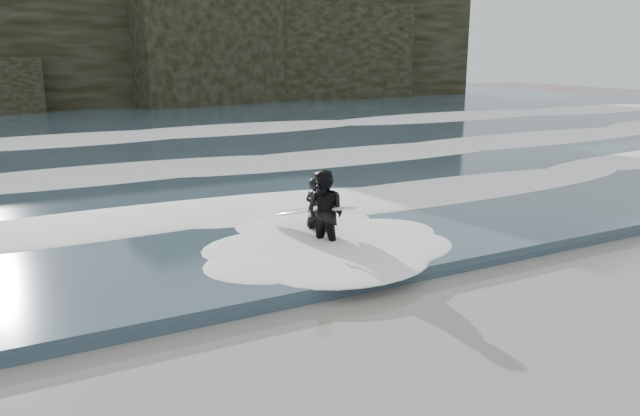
{
  "coord_description": "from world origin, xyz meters",
  "views": [
    {
      "loc": [
        -6.61,
        -6.4,
        4.52
      ],
      "look_at": [
        -0.14,
        5.78,
        1.0
      ],
      "focal_mm": 35.0,
      "sensor_mm": 36.0,
      "label": 1
    }
  ],
  "objects": [
    {
      "name": "ground",
      "position": [
        0.0,
        0.0,
        0.0
      ],
      "size": [
        120.0,
        120.0,
        0.0
      ],
      "primitive_type": "plane",
      "color": "#715B5B",
      "rests_on": "ground"
    },
    {
      "name": "foam_mid",
      "position": [
        0.0,
        16.0,
        0.42
      ],
      "size": [
        60.0,
        4.0,
        0.24
      ],
      "primitive_type": "ellipsoid",
      "color": "white",
      "rests_on": "sea"
    },
    {
      "name": "foam_far",
      "position": [
        0.0,
        25.0,
        0.45
      ],
      "size": [
        60.0,
        4.8,
        0.3
      ],
      "primitive_type": "ellipsoid",
      "color": "white",
      "rests_on": "sea"
    },
    {
      "name": "surfer_right",
      "position": [
        -0.25,
        5.28,
        0.99
      ],
      "size": [
        1.46,
        2.04,
        1.97
      ],
      "color": "black",
      "rests_on": "ground"
    },
    {
      "name": "headland",
      "position": [
        0.0,
        46.0,
        5.0
      ],
      "size": [
        70.0,
        9.0,
        10.0
      ],
      "primitive_type": "cube",
      "color": "black",
      "rests_on": "ground"
    },
    {
      "name": "sea",
      "position": [
        0.0,
        29.0,
        0.15
      ],
      "size": [
        90.0,
        52.0,
        0.3
      ],
      "primitive_type": "cube",
      "color": "#2C3F4C",
      "rests_on": "ground"
    },
    {
      "name": "surfer_left",
      "position": [
        -0.13,
        6.29,
        0.82
      ],
      "size": [
        1.32,
        2.37,
        1.61
      ],
      "color": "black",
      "rests_on": "ground"
    },
    {
      "name": "foam_near",
      "position": [
        0.0,
        9.0,
        0.4
      ],
      "size": [
        60.0,
        3.2,
        0.2
      ],
      "primitive_type": "ellipsoid",
      "color": "white",
      "rests_on": "sea"
    }
  ]
}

